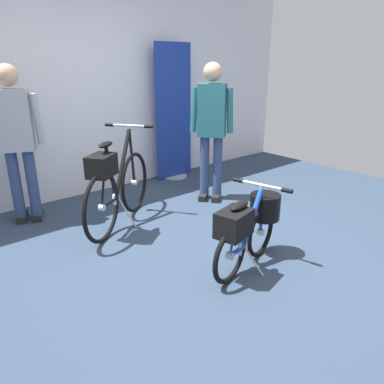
{
  "coord_description": "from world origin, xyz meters",
  "views": [
    {
      "loc": [
        -1.85,
        -2.08,
        1.62
      ],
      "look_at": [
        0.08,
        0.2,
        0.55
      ],
      "focal_mm": 34.21,
      "sensor_mm": 36.0,
      "label": 1
    }
  ],
  "objects_px": {
    "folding_bike_foreground": "(250,224)",
    "visitor_browsing": "(212,125)",
    "floor_banner_stand": "(174,120)",
    "visitor_near_wall": "(17,137)",
    "display_bike_left": "(116,185)"
  },
  "relations": [
    {
      "from": "folding_bike_foreground",
      "to": "visitor_near_wall",
      "type": "relative_size",
      "value": 0.59
    },
    {
      "from": "floor_banner_stand",
      "to": "visitor_browsing",
      "type": "height_order",
      "value": "floor_banner_stand"
    },
    {
      "from": "floor_banner_stand",
      "to": "display_bike_left",
      "type": "relative_size",
      "value": 1.55
    },
    {
      "from": "visitor_browsing",
      "to": "folding_bike_foreground",
      "type": "bearing_deg",
      "value": -121.96
    },
    {
      "from": "visitor_browsing",
      "to": "visitor_near_wall",
      "type": "bearing_deg",
      "value": 159.26
    },
    {
      "from": "floor_banner_stand",
      "to": "display_bike_left",
      "type": "distance_m",
      "value": 1.85
    },
    {
      "from": "floor_banner_stand",
      "to": "visitor_near_wall",
      "type": "bearing_deg",
      "value": -173.33
    },
    {
      "from": "display_bike_left",
      "to": "visitor_near_wall",
      "type": "bearing_deg",
      "value": 131.62
    },
    {
      "from": "floor_banner_stand",
      "to": "visitor_near_wall",
      "type": "xyz_separation_m",
      "value": [
        -2.17,
        -0.25,
        0.07
      ]
    },
    {
      "from": "folding_bike_foreground",
      "to": "visitor_browsing",
      "type": "distance_m",
      "value": 1.71
    },
    {
      "from": "floor_banner_stand",
      "to": "visitor_near_wall",
      "type": "height_order",
      "value": "floor_banner_stand"
    },
    {
      "from": "visitor_near_wall",
      "to": "floor_banner_stand",
      "type": "bearing_deg",
      "value": 6.67
    },
    {
      "from": "visitor_browsing",
      "to": "display_bike_left",
      "type": "bearing_deg",
      "value": 179.96
    },
    {
      "from": "visitor_near_wall",
      "to": "visitor_browsing",
      "type": "distance_m",
      "value": 2.1
    },
    {
      "from": "floor_banner_stand",
      "to": "folding_bike_foreground",
      "type": "height_order",
      "value": "floor_banner_stand"
    }
  ]
}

